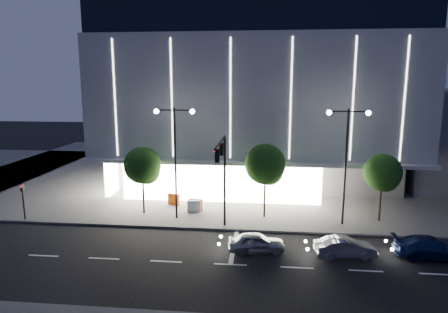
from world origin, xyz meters
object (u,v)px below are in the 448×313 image
traffic_mast (223,167)px  tree_left (143,167)px  tree_right (383,175)px  barrier_c (195,205)px  car_third (431,248)px  street_lamp_east (346,150)px  barrier_d (196,205)px  ped_signal_far (23,198)px  barrier_a (174,199)px  street_lamp_west (175,147)px  tree_mid (265,166)px  car_lead (257,242)px  barrier_b (194,206)px  car_second (345,248)px

traffic_mast → tree_left: (-6.97, 3.68, -0.99)m
tree_right → barrier_c: bearing=176.5°
traffic_mast → car_third: size_ratio=1.53×
traffic_mast → street_lamp_east: 9.43m
street_lamp_east → barrier_d: bearing=169.9°
ped_signal_far → barrier_a: 12.09m
street_lamp_west → car_third: size_ratio=1.94×
tree_mid → street_lamp_west: bearing=-171.7°
street_lamp_east → car_third: 8.68m
traffic_mast → street_lamp_east: street_lamp_east is taller
car_lead → barrier_b: size_ratio=3.36×
tree_mid → car_second: (5.09, -6.69, -3.71)m
street_lamp_east → car_third: bearing=-49.2°
street_lamp_east → car_lead: (-6.47, -5.44, -5.33)m
street_lamp_east → car_third: size_ratio=1.94×
car_third → barrier_c: car_third is taller
street_lamp_east → barrier_a: street_lamp_east is taller
ped_signal_far → tree_left: bearing=15.6°
street_lamp_west → barrier_b: street_lamp_west is taller
barrier_b → barrier_d: 0.49m
tree_right → barrier_a: bearing=172.0°
car_lead → barrier_d: car_lead is taller
car_second → barrier_c: (-11.00, 7.61, 0.03)m
ped_signal_far → tree_right: size_ratio=0.54×
car_lead → tree_right: bearing=-63.5°
tree_left → car_third: size_ratio=1.24×
ped_signal_far → car_third: size_ratio=0.65×
car_second → barrier_a: car_second is taller
tree_right → car_second: (-3.91, -6.69, -3.26)m
tree_left → car_lead: bearing=-34.2°
tree_left → tree_right: size_ratio=1.04×
ped_signal_far → tree_mid: (19.03, 2.52, 2.45)m
tree_mid → tree_right: tree_mid is taller
car_second → barrier_b: 13.20m
traffic_mast → tree_mid: (3.03, 3.68, -0.69)m
tree_right → barrier_b: tree_right is taller
tree_left → barrier_d: (4.23, 1.06, -3.38)m
car_second → barrier_a: 15.98m
barrier_a → barrier_c: size_ratio=1.00×
tree_right → car_third: (1.47, -6.23, -3.21)m
car_third → barrier_b: size_ratio=4.21×
car_second → street_lamp_east: bearing=-16.2°
tree_mid → car_lead: (-0.50, -6.46, -3.70)m
tree_left → barrier_b: tree_left is taller
ped_signal_far → tree_right: (28.03, 2.52, 2.00)m
street_lamp_east → tree_right: bearing=18.6°
traffic_mast → street_lamp_west: bearing=146.4°
tree_right → barrier_d: 15.16m
street_lamp_west → car_third: bearing=-16.6°
tree_right → barrier_d: size_ratio=5.01×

